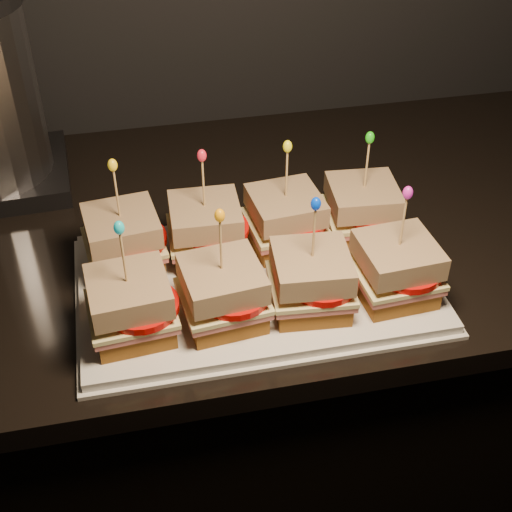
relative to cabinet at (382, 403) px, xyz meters
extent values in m
cube|color=black|center=(0.00, 0.00, 0.00)|extent=(2.16, 0.62, 0.91)
cube|color=black|center=(0.00, 0.00, 0.47)|extent=(2.20, 0.66, 0.03)
cube|color=silver|center=(-0.29, -0.16, 0.50)|extent=(0.46, 0.28, 0.02)
cube|color=silver|center=(-0.29, -0.16, 0.49)|extent=(0.47, 0.30, 0.01)
cube|color=#633510|center=(-0.45, -0.09, 0.52)|extent=(0.10, 0.10, 0.02)
cube|color=#BB5556|center=(-0.45, -0.09, 0.54)|extent=(0.11, 0.11, 0.01)
cube|color=#E9DF92|center=(-0.45, -0.09, 0.54)|extent=(0.11, 0.11, 0.01)
cylinder|color=red|center=(-0.44, -0.10, 0.55)|extent=(0.09, 0.09, 0.01)
cube|color=#5C3314|center=(-0.45, -0.09, 0.57)|extent=(0.10, 0.10, 0.03)
cylinder|color=tan|center=(-0.45, -0.09, 0.62)|extent=(0.00, 0.00, 0.09)
ellipsoid|color=yellow|center=(-0.45, -0.09, 0.66)|extent=(0.01, 0.01, 0.02)
cube|color=#633510|center=(-0.34, -0.09, 0.52)|extent=(0.09, 0.09, 0.02)
cube|color=#BB5556|center=(-0.34, -0.09, 0.54)|extent=(0.10, 0.10, 0.01)
cube|color=#E9DF92|center=(-0.34, -0.09, 0.54)|extent=(0.10, 0.10, 0.01)
cylinder|color=red|center=(-0.33, -0.10, 0.55)|extent=(0.09, 0.09, 0.01)
cube|color=#5C3314|center=(-0.34, -0.09, 0.57)|extent=(0.10, 0.10, 0.03)
cylinder|color=tan|center=(-0.34, -0.09, 0.62)|extent=(0.00, 0.00, 0.09)
ellipsoid|color=red|center=(-0.34, -0.09, 0.66)|extent=(0.01, 0.01, 0.02)
cube|color=#633510|center=(-0.24, -0.09, 0.52)|extent=(0.10, 0.10, 0.02)
cube|color=#BB5556|center=(-0.24, -0.09, 0.54)|extent=(0.11, 0.10, 0.01)
cube|color=#E9DF92|center=(-0.24, -0.09, 0.54)|extent=(0.11, 0.11, 0.01)
cylinder|color=red|center=(-0.22, -0.10, 0.55)|extent=(0.09, 0.09, 0.01)
cube|color=#5C3314|center=(-0.24, -0.09, 0.57)|extent=(0.10, 0.10, 0.03)
cylinder|color=tan|center=(-0.24, -0.09, 0.62)|extent=(0.00, 0.00, 0.09)
ellipsoid|color=yellow|center=(-0.24, -0.09, 0.66)|extent=(0.01, 0.01, 0.02)
cube|color=#633510|center=(-0.13, -0.09, 0.52)|extent=(0.10, 0.10, 0.02)
cube|color=#BB5556|center=(-0.13, -0.09, 0.54)|extent=(0.11, 0.10, 0.01)
cube|color=#E9DF92|center=(-0.13, -0.09, 0.54)|extent=(0.11, 0.10, 0.01)
cylinder|color=red|center=(-0.11, -0.10, 0.55)|extent=(0.09, 0.09, 0.01)
cube|color=#5C3314|center=(-0.13, -0.09, 0.57)|extent=(0.10, 0.10, 0.03)
cylinder|color=tan|center=(-0.13, -0.09, 0.62)|extent=(0.00, 0.00, 0.09)
ellipsoid|color=#1EB712|center=(-0.13, -0.09, 0.66)|extent=(0.01, 0.01, 0.02)
cube|color=#633510|center=(-0.45, -0.22, 0.52)|extent=(0.10, 0.10, 0.02)
cube|color=#BB5556|center=(-0.45, -0.22, 0.54)|extent=(0.11, 0.10, 0.01)
cube|color=#E9DF92|center=(-0.45, -0.22, 0.54)|extent=(0.11, 0.11, 0.01)
cylinder|color=red|center=(-0.44, -0.23, 0.55)|extent=(0.09, 0.09, 0.01)
cube|color=#5C3314|center=(-0.45, -0.22, 0.57)|extent=(0.10, 0.10, 0.03)
cylinder|color=tan|center=(-0.45, -0.22, 0.62)|extent=(0.00, 0.00, 0.09)
ellipsoid|color=#14B1B9|center=(-0.45, -0.22, 0.66)|extent=(0.01, 0.01, 0.02)
cube|color=#633510|center=(-0.34, -0.22, 0.52)|extent=(0.10, 0.10, 0.02)
cube|color=#BB5556|center=(-0.34, -0.22, 0.54)|extent=(0.11, 0.11, 0.01)
cube|color=#E9DF92|center=(-0.34, -0.22, 0.54)|extent=(0.11, 0.11, 0.01)
cylinder|color=red|center=(-0.33, -0.23, 0.55)|extent=(0.09, 0.09, 0.01)
cube|color=#5C3314|center=(-0.34, -0.22, 0.57)|extent=(0.10, 0.10, 0.03)
cylinder|color=tan|center=(-0.34, -0.22, 0.62)|extent=(0.00, 0.00, 0.09)
ellipsoid|color=orange|center=(-0.34, -0.22, 0.66)|extent=(0.01, 0.01, 0.02)
cube|color=#633510|center=(-0.24, -0.22, 0.52)|extent=(0.10, 0.10, 0.02)
cube|color=#BB5556|center=(-0.24, -0.22, 0.54)|extent=(0.11, 0.10, 0.01)
cube|color=#E9DF92|center=(-0.24, -0.22, 0.54)|extent=(0.11, 0.11, 0.01)
cylinder|color=red|center=(-0.22, -0.23, 0.55)|extent=(0.09, 0.09, 0.01)
cube|color=#5C3314|center=(-0.24, -0.22, 0.57)|extent=(0.10, 0.10, 0.03)
cylinder|color=tan|center=(-0.24, -0.22, 0.62)|extent=(0.00, 0.00, 0.09)
ellipsoid|color=#0335D8|center=(-0.24, -0.22, 0.66)|extent=(0.01, 0.01, 0.02)
cube|color=#633510|center=(-0.13, -0.22, 0.52)|extent=(0.10, 0.10, 0.02)
cube|color=#BB5556|center=(-0.13, -0.22, 0.54)|extent=(0.10, 0.10, 0.01)
cube|color=#E9DF92|center=(-0.13, -0.22, 0.54)|extent=(0.11, 0.10, 0.01)
cylinder|color=red|center=(-0.11, -0.23, 0.55)|extent=(0.09, 0.09, 0.01)
cube|color=#5C3314|center=(-0.13, -0.22, 0.57)|extent=(0.10, 0.10, 0.03)
cylinder|color=tan|center=(-0.13, -0.22, 0.62)|extent=(0.00, 0.00, 0.09)
ellipsoid|color=#C420A0|center=(-0.13, -0.22, 0.66)|extent=(0.01, 0.01, 0.02)
camera|label=1|loc=(-0.44, -0.86, 1.11)|focal=50.00mm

